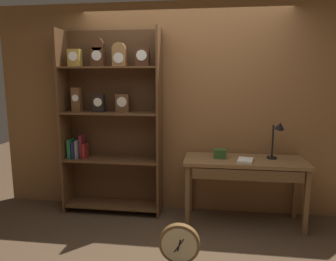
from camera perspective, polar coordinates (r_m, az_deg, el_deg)
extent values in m
cube|color=brown|center=(3.95, 2.85, 3.83)|extent=(4.80, 0.05, 2.60)
cube|color=brown|center=(4.14, -18.20, 1.29)|extent=(0.02, 0.34, 2.27)
cube|color=brown|center=(3.78, -1.57, 1.01)|extent=(0.03, 0.34, 2.27)
cube|color=#4B2F1A|center=(4.07, -9.57, 1.51)|extent=(1.23, 0.01, 2.27)
cube|color=brown|center=(4.20, -9.84, -13.06)|extent=(1.18, 0.32, 0.02)
cube|color=brown|center=(4.01, -10.08, -5.25)|extent=(1.18, 0.32, 0.02)
cube|color=brown|center=(3.90, -10.34, 3.15)|extent=(1.18, 0.32, 0.02)
cube|color=brown|center=(3.88, -10.58, 11.16)|extent=(1.18, 0.32, 0.02)
cube|color=#B28C38|center=(4.01, -16.56, 12.49)|extent=(0.15, 0.10, 0.20)
cylinder|color=white|center=(3.96, -16.90, 12.76)|extent=(0.11, 0.01, 0.11)
cube|color=brown|center=(4.02, -16.22, 5.38)|extent=(0.11, 0.09, 0.30)
cylinder|color=silver|center=(3.97, -16.51, 5.67)|extent=(0.08, 0.01, 0.08)
cube|color=#472816|center=(3.95, -12.63, 12.85)|extent=(0.16, 0.08, 0.22)
cylinder|color=#472816|center=(3.96, -12.71, 15.01)|extent=(0.16, 0.08, 0.16)
cylinder|color=silver|center=(3.91, -12.86, 13.14)|extent=(0.12, 0.01, 0.12)
cube|color=black|center=(3.93, -12.43, 4.84)|extent=(0.14, 0.08, 0.21)
cylinder|color=silver|center=(3.88, -12.66, 5.04)|extent=(0.10, 0.01, 0.10)
cube|color=olive|center=(3.84, -8.80, 12.66)|extent=(0.16, 0.08, 0.17)
cylinder|color=olive|center=(3.84, -8.84, 14.35)|extent=(0.16, 0.08, 0.16)
cylinder|color=silver|center=(3.79, -8.99, 12.90)|extent=(0.12, 0.01, 0.12)
cube|color=brown|center=(3.87, -8.23, 4.93)|extent=(0.16, 0.08, 0.22)
cylinder|color=silver|center=(3.83, -8.41, 5.14)|extent=(0.12, 0.01, 0.12)
cube|color=#472816|center=(3.76, -4.68, 13.15)|extent=(0.16, 0.08, 0.22)
cylinder|color=white|center=(3.71, -4.84, 13.46)|extent=(0.12, 0.01, 0.12)
cube|color=#236638|center=(4.16, -17.17, -3.14)|extent=(0.04, 0.16, 0.24)
cube|color=#19234C|center=(4.14, -16.58, -3.38)|extent=(0.03, 0.14, 0.21)
cube|color=slate|center=(4.13, -15.95, -3.25)|extent=(0.04, 0.16, 0.23)
cube|color=maroon|center=(4.11, -15.29, -2.80)|extent=(0.03, 0.12, 0.29)
cube|color=maroon|center=(4.11, -14.76, -3.58)|extent=(0.03, 0.15, 0.18)
cube|color=brown|center=(3.73, 13.74, -5.37)|extent=(1.38, 0.55, 0.04)
cube|color=brown|center=(3.62, 3.54, -12.00)|extent=(0.05, 0.05, 0.73)
cube|color=brown|center=(3.76, 23.81, -12.00)|extent=(0.05, 0.05, 0.73)
cube|color=brown|center=(4.04, 4.03, -9.64)|extent=(0.05, 0.05, 0.73)
cube|color=brown|center=(4.17, 22.09, -9.75)|extent=(0.05, 0.05, 0.73)
cube|color=brown|center=(3.51, 14.11, -7.87)|extent=(1.17, 0.03, 0.12)
cylinder|color=black|center=(3.84, 18.31, -4.69)|extent=(0.11, 0.11, 0.02)
cylinder|color=black|center=(3.79, 18.46, -1.82)|extent=(0.02, 0.02, 0.37)
cone|color=black|center=(3.73, 19.66, 0.83)|extent=(0.11, 0.13, 0.11)
cube|color=#2D5123|center=(3.70, 9.38, -4.18)|extent=(0.14, 0.11, 0.10)
cube|color=silver|center=(3.62, 13.85, -5.27)|extent=(0.20, 0.25, 0.02)
cylinder|color=brown|center=(3.00, 2.09, -19.80)|extent=(0.37, 0.06, 0.37)
cylinder|color=#C6B78C|center=(2.97, 2.02, -20.12)|extent=(0.32, 0.01, 0.32)
cube|color=black|center=(2.97, 2.01, -20.15)|extent=(0.04, 0.01, 0.11)
cube|color=black|center=(2.97, 2.01, -20.16)|extent=(0.09, 0.01, 0.13)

